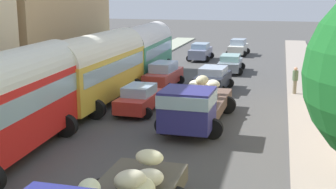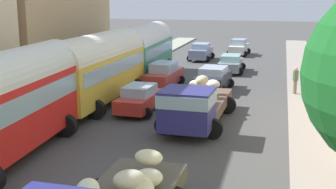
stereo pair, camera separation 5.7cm
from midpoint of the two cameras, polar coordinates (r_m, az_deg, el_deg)
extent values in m
plane|color=#464544|center=(27.35, 2.31, -0.53)|extent=(154.00, 154.00, 0.00)
cube|color=#99A08A|center=(29.65, -11.53, 0.40)|extent=(2.50, 70.00, 0.14)
cube|color=gray|center=(26.85, 17.63, -1.24)|extent=(2.50, 70.00, 0.14)
cube|color=tan|center=(33.57, -15.31, 8.53)|extent=(4.94, 12.70, 8.11)
cube|color=red|center=(18.26, -19.79, -2.41)|extent=(2.79, 9.70, 2.53)
cylinder|color=silver|center=(17.99, -20.09, 1.49)|extent=(2.73, 9.50, 2.27)
cube|color=#99B7C6|center=(18.13, -19.92, -0.71)|extent=(2.80, 8.93, 0.81)
cylinder|color=black|center=(21.60, -18.02, -3.46)|extent=(1.00, 0.35, 1.00)
cylinder|color=black|center=(20.63, -12.66, -3.89)|extent=(1.00, 0.35, 1.00)
cube|color=gold|center=(26.02, -8.78, 2.42)|extent=(2.63, 9.62, 2.37)
cylinder|color=silver|center=(25.83, -8.87, 5.00)|extent=(2.58, 9.42, 2.40)
cube|color=#99B7C6|center=(25.93, -8.82, 3.55)|extent=(2.66, 8.85, 0.76)
cylinder|color=black|center=(29.37, -8.44, 1.27)|extent=(1.00, 0.35, 1.00)
cylinder|color=black|center=(28.53, -4.15, 1.03)|extent=(1.00, 0.35, 1.00)
cylinder|color=black|center=(24.20, -14.05, -1.48)|extent=(1.00, 0.35, 1.00)
cylinder|color=black|center=(23.16, -9.02, -1.89)|extent=(1.00, 0.35, 1.00)
cube|color=#3A8A67|center=(34.39, -2.95, 4.95)|extent=(2.75, 8.83, 2.21)
cylinder|color=silver|center=(34.25, -2.97, 6.79)|extent=(2.70, 8.65, 2.43)
cube|color=#99B7C6|center=(34.32, -2.96, 5.76)|extent=(2.78, 8.13, 0.71)
cylinder|color=black|center=(37.45, -3.58, 3.88)|extent=(1.00, 0.35, 1.00)
cylinder|color=black|center=(36.88, -0.05, 3.77)|extent=(1.00, 0.35, 1.00)
cylinder|color=black|center=(32.34, -6.21, 2.40)|extent=(1.00, 0.35, 1.00)
cylinder|color=black|center=(31.68, -2.16, 2.25)|extent=(1.00, 0.35, 1.00)
ellipsoid|color=beige|center=(12.11, -3.44, -11.80)|extent=(1.15, 1.23, 0.58)
ellipsoid|color=beige|center=(12.80, -2.48, -10.51)|extent=(1.09, 1.02, 0.52)
ellipsoid|color=beige|center=(12.53, -4.91, -11.04)|extent=(1.07, 0.93, 0.54)
ellipsoid|color=beige|center=(13.53, -2.34, -7.93)|extent=(0.98, 0.81, 0.45)
ellipsoid|color=beige|center=(11.90, -4.80, -10.65)|extent=(1.07, 1.02, 0.50)
cube|color=navy|center=(19.70, 2.53, -1.86)|extent=(2.27, 2.18, 1.76)
cube|color=#99B7C6|center=(19.58, 2.54, -0.47)|extent=(2.31, 2.27, 0.56)
cube|color=brown|center=(23.35, 4.60, -1.08)|extent=(2.35, 5.31, 0.55)
ellipsoid|color=beige|center=(23.94, 4.90, 0.64)|extent=(0.94, 0.87, 0.57)
ellipsoid|color=beige|center=(24.66, 4.38, 0.91)|extent=(1.16, 1.15, 0.48)
ellipsoid|color=beige|center=(22.29, 3.68, -0.28)|extent=(0.88, 0.96, 0.55)
ellipsoid|color=silver|center=(24.02, 5.81, 1.34)|extent=(0.92, 0.83, 0.47)
ellipsoid|color=beige|center=(21.91, 3.19, 0.67)|extent=(1.02, 1.03, 0.60)
ellipsoid|color=beige|center=(23.63, 3.82, 1.30)|extent=(1.19, 1.16, 0.51)
ellipsoid|color=beige|center=(23.12, 4.42, 1.83)|extent=(0.84, 0.94, 0.49)
cylinder|color=black|center=(19.95, 5.75, -4.36)|extent=(0.90, 0.31, 0.90)
cylinder|color=black|center=(20.42, -0.37, -3.88)|extent=(0.90, 0.31, 0.90)
cylinder|color=black|center=(24.16, 7.60, -1.35)|extent=(0.90, 0.31, 0.90)
cylinder|color=black|center=(24.55, 2.50, -1.01)|extent=(0.90, 0.31, 0.90)
cube|color=#1E212C|center=(29.64, 5.81, 1.81)|extent=(2.02, 4.05, 0.82)
cube|color=#A5B6CD|center=(29.53, 5.83, 3.03)|extent=(1.69, 2.15, 0.47)
cylinder|color=black|center=(28.38, 7.02, 0.49)|extent=(0.60, 0.21, 0.60)
cylinder|color=black|center=(28.75, 3.55, 0.73)|extent=(0.60, 0.21, 0.60)
cylinder|color=black|center=(30.73, 7.89, 1.42)|extent=(0.60, 0.21, 0.60)
cylinder|color=black|center=(31.08, 4.67, 1.63)|extent=(0.60, 0.21, 0.60)
cube|color=gray|center=(36.61, 7.98, 3.75)|extent=(1.70, 4.20, 0.68)
cube|color=#90C4BD|center=(36.52, 8.00, 4.63)|extent=(1.48, 2.19, 0.46)
cylinder|color=black|center=(35.31, 9.08, 2.87)|extent=(0.60, 0.21, 0.60)
cylinder|color=black|center=(35.48, 6.42, 2.99)|extent=(0.60, 0.21, 0.60)
cylinder|color=black|center=(37.87, 9.40, 3.53)|extent=(0.60, 0.21, 0.60)
cylinder|color=black|center=(38.02, 6.92, 3.64)|extent=(0.60, 0.21, 0.60)
cube|color=silver|center=(46.75, 8.98, 5.75)|extent=(1.77, 3.97, 0.78)
cube|color=#A2B7CE|center=(46.68, 9.01, 6.58)|extent=(1.47, 2.10, 0.59)
cylinder|color=black|center=(45.51, 9.67, 5.07)|extent=(0.60, 0.21, 0.60)
cylinder|color=black|center=(45.75, 7.78, 5.17)|extent=(0.60, 0.21, 0.60)
cylinder|color=black|center=(47.87, 10.10, 5.43)|extent=(0.60, 0.21, 0.60)
cylinder|color=black|center=(48.10, 8.29, 5.53)|extent=(0.60, 0.21, 0.60)
cube|color=red|center=(24.17, -3.55, -0.83)|extent=(1.73, 3.83, 0.70)
cube|color=#9BB7D3|center=(24.04, -3.57, 0.57)|extent=(1.47, 2.01, 0.51)
cylinder|color=black|center=(25.58, -4.34, -0.81)|extent=(0.60, 0.21, 0.60)
cylinder|color=black|center=(25.08, -0.92, -1.06)|extent=(0.60, 0.21, 0.60)
cylinder|color=black|center=(23.48, -6.34, -2.11)|extent=(0.60, 0.21, 0.60)
cylinder|color=black|center=(22.93, -2.65, -2.41)|extent=(0.60, 0.21, 0.60)
cube|color=#B13730|center=(30.47, -0.47, 2.20)|extent=(1.84, 4.44, 0.85)
cube|color=#97ACCA|center=(30.35, -0.47, 3.54)|extent=(1.53, 2.34, 0.60)
cylinder|color=black|center=(32.05, -1.08, 2.01)|extent=(0.60, 0.21, 0.60)
cylinder|color=black|center=(31.59, 1.66, 1.85)|extent=(0.60, 0.21, 0.60)
cylinder|color=black|center=(29.55, -2.74, 1.07)|extent=(0.60, 0.21, 0.60)
cylinder|color=black|center=(29.05, 0.20, 0.88)|extent=(0.60, 0.21, 0.60)
cube|color=gray|center=(42.88, 4.24, 5.27)|extent=(1.68, 3.97, 0.84)
cube|color=#96B5D2|center=(42.80, 4.26, 6.16)|extent=(1.46, 2.08, 0.49)
cylinder|color=black|center=(44.28, 3.51, 5.01)|extent=(0.60, 0.21, 0.60)
cylinder|color=black|center=(43.98, 5.58, 4.92)|extent=(0.60, 0.21, 0.60)
cylinder|color=black|center=(41.91, 2.83, 4.58)|extent=(0.60, 0.21, 0.60)
cylinder|color=black|center=(41.60, 5.00, 4.48)|extent=(0.60, 0.21, 0.60)
cylinder|color=#1E2B43|center=(23.47, 18.80, -3.32)|extent=(0.21, 0.21, 0.14)
cylinder|color=#1E2B43|center=(23.34, 18.90, -2.07)|extent=(0.30, 0.30, 0.92)
cylinder|color=silver|center=(23.16, 19.03, -0.28)|extent=(0.47, 0.47, 0.58)
sphere|color=tan|center=(23.08, 19.10, 0.72)|extent=(0.24, 0.24, 0.24)
cylinder|color=#776C56|center=(29.16, 15.75, -0.03)|extent=(0.19, 0.19, 0.14)
cylinder|color=#776C56|center=(29.06, 15.81, 0.92)|extent=(0.27, 0.27, 0.84)
cylinder|color=#4E6343|center=(28.92, 15.90, 2.32)|extent=(0.42, 0.42, 0.60)
sphere|color=tan|center=(28.85, 15.95, 3.13)|extent=(0.23, 0.23, 0.23)
camera|label=1|loc=(0.03, -89.93, 0.02)|focal=48.20mm
camera|label=2|loc=(0.03, 90.07, -0.02)|focal=48.20mm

